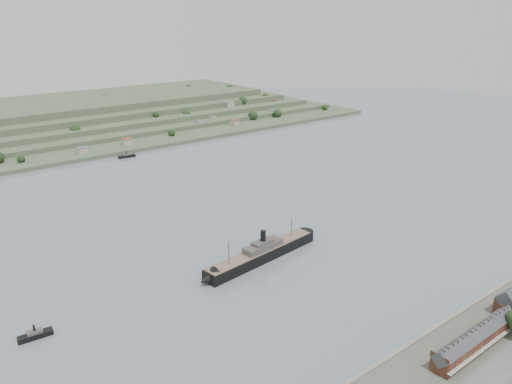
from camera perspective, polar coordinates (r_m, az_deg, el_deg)
ground at (r=349.24m, az=-0.14°, el=-3.84°), size 1400.00×1400.00×0.00m
terrace_row at (r=244.40m, az=23.75°, el=-15.12°), size 55.60×9.80×11.07m
gabled_building at (r=274.76m, az=26.93°, el=-11.24°), size 10.40×10.18×14.09m
far_peninsula at (r=695.26m, az=-18.79°, el=8.12°), size 760.00×309.00×30.00m
steamship at (r=299.36m, az=0.27°, el=-7.20°), size 92.66×20.60×22.24m
tugboat at (r=257.03m, az=-23.92°, el=-14.69°), size 15.47×5.40×6.83m
ferry_east at (r=530.69m, az=-14.55°, el=4.02°), size 17.86×6.76×6.53m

